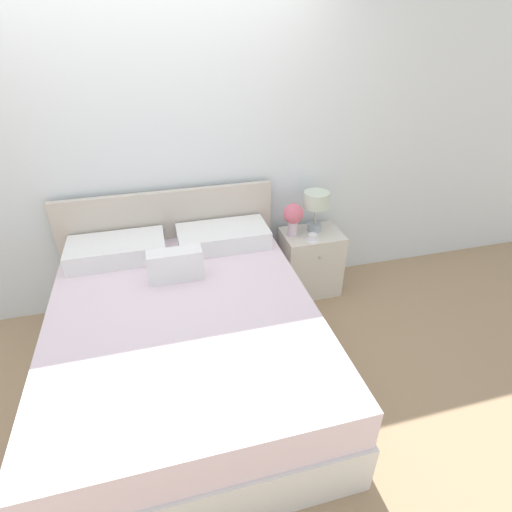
% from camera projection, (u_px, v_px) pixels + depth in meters
% --- Properties ---
extents(ground_plane, '(12.00, 12.00, 0.00)m').
position_uv_depth(ground_plane, '(178.00, 295.00, 3.56)').
color(ground_plane, tan).
extents(wall_back, '(8.00, 0.06, 2.60)m').
position_uv_depth(wall_back, '(159.00, 149.00, 2.94)').
color(wall_back, white).
rests_on(wall_back, ground_plane).
extents(bed, '(1.67, 1.98, 1.00)m').
position_uv_depth(bed, '(186.00, 338.00, 2.63)').
color(bed, white).
rests_on(bed, ground_plane).
extents(nightstand, '(0.49, 0.39, 0.57)m').
position_uv_depth(nightstand, '(310.00, 262.00, 3.50)').
color(nightstand, silver).
rests_on(nightstand, ground_plane).
extents(table_lamp, '(0.21, 0.21, 0.35)m').
position_uv_depth(table_lamp, '(316.00, 203.00, 3.26)').
color(table_lamp, '#A8B2BC').
rests_on(table_lamp, nightstand).
extents(flower_vase, '(0.17, 0.17, 0.28)m').
position_uv_depth(flower_vase, '(294.00, 216.00, 3.23)').
color(flower_vase, silver).
rests_on(flower_vase, nightstand).
extents(teacup, '(0.11, 0.11, 0.06)m').
position_uv_depth(teacup, '(312.00, 237.00, 3.23)').
color(teacup, white).
rests_on(teacup, nightstand).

